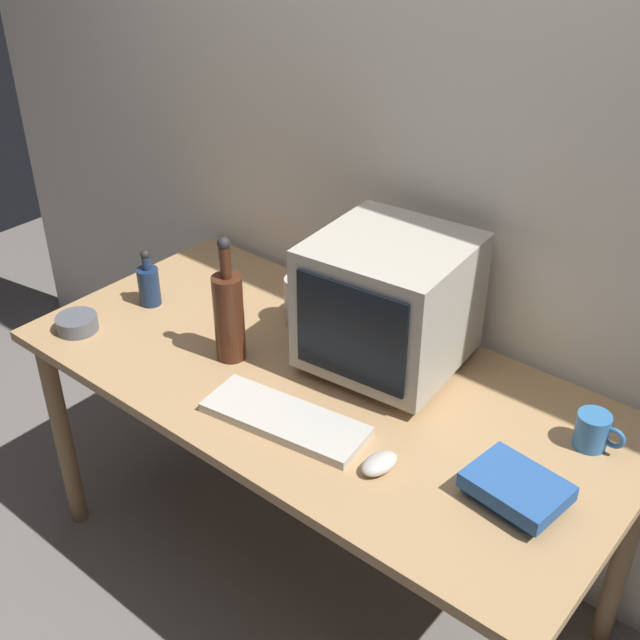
# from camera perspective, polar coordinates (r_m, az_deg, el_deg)

# --- Properties ---
(ground_plane) EXTENTS (6.00, 6.00, 0.00)m
(ground_plane) POSITION_cam_1_polar(r_m,az_deg,el_deg) (2.66, 0.00, -17.42)
(ground_plane) COLOR slate
(back_wall) EXTENTS (4.00, 0.08, 2.50)m
(back_wall) POSITION_cam_1_polar(r_m,az_deg,el_deg) (2.25, 7.74, 11.64)
(back_wall) COLOR silver
(back_wall) RESTS_ON ground
(desk) EXTENTS (1.68, 0.81, 0.76)m
(desk) POSITION_cam_1_polar(r_m,az_deg,el_deg) (2.19, 0.00, -5.88)
(desk) COLOR tan
(desk) RESTS_ON ground
(crt_monitor) EXTENTS (0.41, 0.42, 0.37)m
(crt_monitor) POSITION_cam_1_polar(r_m,az_deg,el_deg) (2.10, 4.95, 1.20)
(crt_monitor) COLOR #B2AD9E
(crt_monitor) RESTS_ON desk
(keyboard) EXTENTS (0.44, 0.21, 0.02)m
(keyboard) POSITION_cam_1_polar(r_m,az_deg,el_deg) (1.99, -2.52, -7.05)
(keyboard) COLOR beige
(keyboard) RESTS_ON desk
(computer_mouse) EXTENTS (0.07, 0.11, 0.04)m
(computer_mouse) POSITION_cam_1_polar(r_m,az_deg,el_deg) (1.86, 4.25, -10.15)
(computer_mouse) COLOR beige
(computer_mouse) RESTS_ON desk
(bottle_tall) EXTENTS (0.08, 0.08, 0.37)m
(bottle_tall) POSITION_cam_1_polar(r_m,az_deg,el_deg) (2.16, -6.51, 0.43)
(bottle_tall) COLOR #472314
(bottle_tall) RESTS_ON desk
(bottle_short) EXTENTS (0.07, 0.07, 0.18)m
(bottle_short) POSITION_cam_1_polar(r_m,az_deg,el_deg) (2.49, -12.09, 2.51)
(bottle_short) COLOR navy
(bottle_short) RESTS_ON desk
(book_stack) EXTENTS (0.22, 0.19, 0.06)m
(book_stack) POSITION_cam_1_polar(r_m,az_deg,el_deg) (1.82, 13.74, -11.55)
(book_stack) COLOR #28569E
(book_stack) RESTS_ON desk
(mug) EXTENTS (0.12, 0.08, 0.09)m
(mug) POSITION_cam_1_polar(r_m,az_deg,el_deg) (2.00, 18.87, -7.47)
(mug) COLOR #3370B2
(mug) RESTS_ON desk
(cd_spindle) EXTENTS (0.12, 0.12, 0.04)m
(cd_spindle) POSITION_cam_1_polar(r_m,az_deg,el_deg) (2.43, -16.91, -0.23)
(cd_spindle) COLOR #595B66
(cd_spindle) RESTS_ON desk
(metal_canister) EXTENTS (0.09, 0.09, 0.15)m
(metal_canister) POSITION_cam_1_polar(r_m,az_deg,el_deg) (2.33, -1.45, 1.33)
(metal_canister) COLOR #B7B2A8
(metal_canister) RESTS_ON desk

